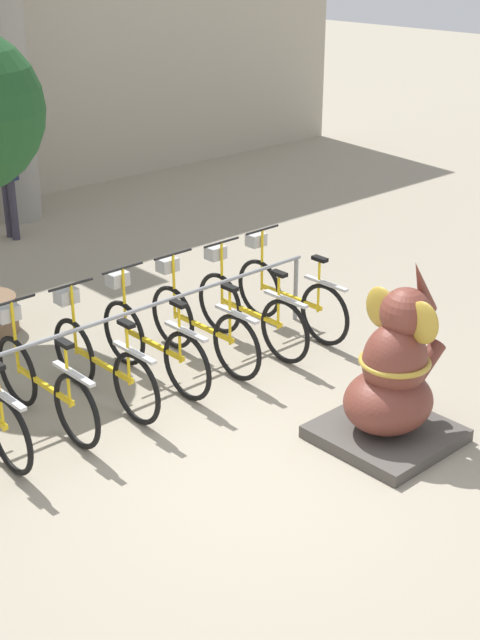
{
  "coord_description": "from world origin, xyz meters",
  "views": [
    {
      "loc": [
        -4.34,
        -4.56,
        4.13
      ],
      "look_at": [
        0.46,
        0.68,
        1.0
      ],
      "focal_mm": 50.0,
      "sensor_mm": 36.0,
      "label": 1
    }
  ],
  "objects_px": {
    "person_pedestrian": "(6,165)",
    "bicycle_4": "(101,362)",
    "bicycle_3": "(43,382)",
    "bicycle_7": "(249,310)",
    "elephant_statue": "(393,382)",
    "bicycle_5": "(152,341)",
    "bicycle_6": "(201,324)",
    "bicycle_8": "(289,295)"
  },
  "relations": [
    {
      "from": "person_pedestrian",
      "to": "bicycle_4",
      "type": "bearing_deg",
      "value": -110.12
    },
    {
      "from": "bicycle_3",
      "to": "person_pedestrian",
      "type": "height_order",
      "value": "person_pedestrian"
    },
    {
      "from": "bicycle_7",
      "to": "elephant_statue",
      "type": "bearing_deg",
      "value": -99.77
    },
    {
      "from": "bicycle_3",
      "to": "bicycle_5",
      "type": "xyz_separation_m",
      "value": [
        1.24,
        0.03,
        0.0
      ]
    },
    {
      "from": "bicycle_5",
      "to": "person_pedestrian",
      "type": "distance_m",
      "value": 5.1
    },
    {
      "from": "bicycle_3",
      "to": "bicycle_6",
      "type": "distance_m",
      "value": 1.86
    },
    {
      "from": "bicycle_6",
      "to": "elephant_statue",
      "type": "height_order",
      "value": "elephant_statue"
    },
    {
      "from": "bicycle_7",
      "to": "bicycle_8",
      "type": "height_order",
      "value": "same"
    },
    {
      "from": "bicycle_4",
      "to": "elephant_statue",
      "type": "relative_size",
      "value": 1.04
    },
    {
      "from": "bicycle_5",
      "to": "bicycle_7",
      "type": "distance_m",
      "value": 1.24
    },
    {
      "from": "bicycle_5",
      "to": "person_pedestrian",
      "type": "bearing_deg",
      "value": 76.34
    },
    {
      "from": "bicycle_7",
      "to": "person_pedestrian",
      "type": "xyz_separation_m",
      "value": [
        -0.05,
        4.98,
        0.67
      ]
    },
    {
      "from": "bicycle_3",
      "to": "bicycle_5",
      "type": "distance_m",
      "value": 1.24
    },
    {
      "from": "bicycle_6",
      "to": "person_pedestrian",
      "type": "distance_m",
      "value": 5.01
    },
    {
      "from": "bicycle_5",
      "to": "bicycle_7",
      "type": "height_order",
      "value": "same"
    },
    {
      "from": "bicycle_7",
      "to": "bicycle_8",
      "type": "distance_m",
      "value": 0.62
    },
    {
      "from": "bicycle_8",
      "to": "bicycle_5",
      "type": "bearing_deg",
      "value": 178.57
    },
    {
      "from": "bicycle_5",
      "to": "bicycle_6",
      "type": "bearing_deg",
      "value": -1.45
    },
    {
      "from": "elephant_statue",
      "to": "person_pedestrian",
      "type": "distance_m",
      "value": 7.24
    },
    {
      "from": "bicycle_3",
      "to": "bicycle_7",
      "type": "height_order",
      "value": "same"
    },
    {
      "from": "bicycle_7",
      "to": "elephant_statue",
      "type": "xyz_separation_m",
      "value": [
        -0.38,
        -2.23,
        0.14
      ]
    },
    {
      "from": "bicycle_5",
      "to": "elephant_statue",
      "type": "height_order",
      "value": "elephant_statue"
    },
    {
      "from": "bicycle_6",
      "to": "elephant_statue",
      "type": "xyz_separation_m",
      "value": [
        0.24,
        -2.28,
        0.14
      ]
    },
    {
      "from": "elephant_statue",
      "to": "person_pedestrian",
      "type": "relative_size",
      "value": 0.91
    },
    {
      "from": "bicycle_5",
      "to": "elephant_statue",
      "type": "xyz_separation_m",
      "value": [
        0.86,
        -2.3,
        0.14
      ]
    },
    {
      "from": "bicycle_7",
      "to": "person_pedestrian",
      "type": "bearing_deg",
      "value": 90.55
    },
    {
      "from": "bicycle_5",
      "to": "bicycle_3",
      "type": "bearing_deg",
      "value": -178.7
    },
    {
      "from": "bicycle_6",
      "to": "elephant_statue",
      "type": "relative_size",
      "value": 1.04
    },
    {
      "from": "bicycle_4",
      "to": "elephant_statue",
      "type": "bearing_deg",
      "value": -56.8
    },
    {
      "from": "bicycle_4",
      "to": "bicycle_8",
      "type": "distance_m",
      "value": 2.48
    },
    {
      "from": "bicycle_3",
      "to": "bicycle_6",
      "type": "bearing_deg",
      "value": 0.38
    },
    {
      "from": "bicycle_6",
      "to": "person_pedestrian",
      "type": "bearing_deg",
      "value": 83.37
    },
    {
      "from": "bicycle_3",
      "to": "bicycle_5",
      "type": "height_order",
      "value": "same"
    },
    {
      "from": "bicycle_3",
      "to": "elephant_statue",
      "type": "relative_size",
      "value": 1.04
    },
    {
      "from": "bicycle_3",
      "to": "bicycle_8",
      "type": "distance_m",
      "value": 3.1
    },
    {
      "from": "bicycle_4",
      "to": "bicycle_5",
      "type": "relative_size",
      "value": 1.0
    },
    {
      "from": "bicycle_6",
      "to": "bicycle_7",
      "type": "height_order",
      "value": "same"
    },
    {
      "from": "bicycle_7",
      "to": "elephant_statue",
      "type": "relative_size",
      "value": 1.04
    },
    {
      "from": "bicycle_4",
      "to": "elephant_statue",
      "type": "xyz_separation_m",
      "value": [
        1.48,
        -2.26,
        0.14
      ]
    },
    {
      "from": "bicycle_5",
      "to": "person_pedestrian",
      "type": "xyz_separation_m",
      "value": [
        1.19,
        4.91,
        0.67
      ]
    },
    {
      "from": "bicycle_3",
      "to": "bicycle_4",
      "type": "xyz_separation_m",
      "value": [
        0.62,
        -0.01,
        0.0
      ]
    },
    {
      "from": "bicycle_7",
      "to": "bicycle_3",
      "type": "bearing_deg",
      "value": 179.14
    }
  ]
}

